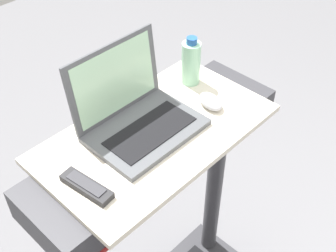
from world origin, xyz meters
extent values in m
cylinder|color=#38383D|center=(0.34, 0.70, 0.57)|extent=(0.07, 0.07, 0.84)
cube|color=#38383D|center=(0.00, 0.70, 1.05)|extent=(0.90, 0.28, 0.11)
cube|color=#0C3F19|center=(0.00, 0.56, 1.05)|extent=(0.24, 0.01, 0.06)
cube|color=maroon|center=(0.00, 0.56, 1.00)|extent=(0.81, 0.00, 0.02)
cube|color=beige|center=(0.00, 0.70, 1.11)|extent=(0.73, 0.42, 0.02)
cube|color=#515459|center=(-0.03, 0.71, 1.13)|extent=(0.34, 0.23, 0.02)
cube|color=black|center=(-0.03, 0.70, 1.14)|extent=(0.28, 0.13, 0.00)
cube|color=#515459|center=(-0.03, 0.85, 1.26)|extent=(0.34, 0.04, 0.23)
cube|color=#B2E0B7|center=(-0.03, 0.84, 1.26)|extent=(0.30, 0.03, 0.20)
ellipsoid|color=#B2B2B7|center=(0.21, 0.66, 1.14)|extent=(0.09, 0.11, 0.03)
cylinder|color=#9EDBB2|center=(0.26, 0.80, 1.20)|extent=(0.07, 0.07, 0.15)
cylinder|color=#2659A5|center=(0.26, 0.80, 1.29)|extent=(0.04, 0.04, 0.02)
cube|color=#232326|center=(-0.29, 0.67, 1.13)|extent=(0.07, 0.16, 0.02)
cube|color=#333338|center=(-0.29, 0.67, 1.15)|extent=(0.05, 0.12, 0.00)
camera|label=1|loc=(-0.70, -0.02, 2.04)|focal=47.44mm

